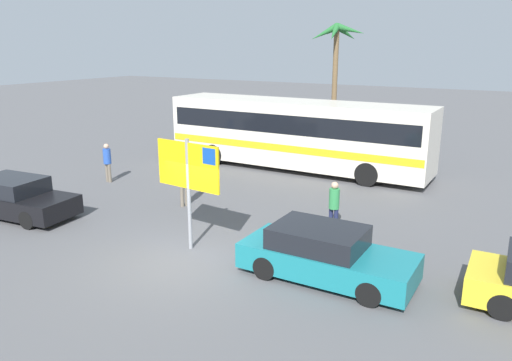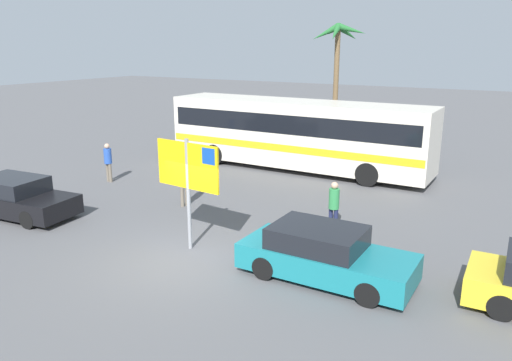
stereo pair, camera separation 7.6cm
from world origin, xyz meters
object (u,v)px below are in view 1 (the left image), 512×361
Objects in this scene: pedestrian_crossing_lot at (184,180)px; pedestrian_by_bus at (334,203)px; bus_front_coach at (296,131)px; pedestrian_near_sign at (107,160)px; car_black at (16,198)px; car_teal at (325,254)px; ferry_sign at (189,170)px.

pedestrian_crossing_lot is 1.02× the size of pedestrian_by_bus.
bus_front_coach reaches higher than pedestrian_crossing_lot.
bus_front_coach is 7.44× the size of pedestrian_near_sign.
pedestrian_crossing_lot reaches higher than car_black.
car_teal is 12.07m from pedestrian_near_sign.
pedestrian_crossing_lot is at bearing -98.34° from bus_front_coach.
car_black is at bearing 119.73° from pedestrian_by_bus.
bus_front_coach reaches higher than car_teal.
pedestrian_by_bus is at bearing 94.74° from pedestrian_near_sign.
pedestrian_by_bus is (9.94, 3.93, 0.33)m from car_black.
pedestrian_by_bus is (10.49, -0.76, -0.01)m from pedestrian_near_sign.
pedestrian_near_sign is at bearing 91.11° from car_black.
car_teal is at bearing 7.74° from ferry_sign.
pedestrian_by_bus is at bearing 22.98° from pedestrian_crossing_lot.
car_black is 2.61× the size of pedestrian_near_sign.
bus_front_coach reaches higher than pedestrian_near_sign.
pedestrian_crossing_lot is at bearing 156.86° from car_teal.
ferry_sign is 4.34m from car_teal.
bus_front_coach is 8.51m from pedestrian_near_sign.
pedestrian_near_sign is at bearing -134.00° from bus_front_coach.
car_teal is 7.18m from pedestrian_crossing_lot.
bus_front_coach is 7.33× the size of pedestrian_crossing_lot.
pedestrian_crossing_lot is (4.29, 3.70, 0.36)m from car_black.
ferry_sign is 1.93× the size of pedestrian_near_sign.
ferry_sign reaches higher than pedestrian_by_bus.
pedestrian_by_bus is at bearing 15.99° from car_black.
bus_front_coach is at bearing 144.90° from pedestrian_near_sign.
car_black is 1.01× the size of car_teal.
car_teal is at bearing -60.60° from bus_front_coach.
ferry_sign is 7.14m from car_black.
bus_front_coach is at bearing 119.21° from car_teal.
pedestrian_near_sign reaches higher than pedestrian_by_bus.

